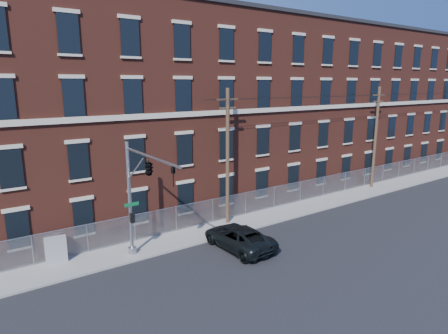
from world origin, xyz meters
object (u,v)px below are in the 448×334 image
traffic_signal_mast (144,178)px  pickup_truck (239,237)px  utility_pole_near (228,155)px  utility_cabinet (56,250)px

traffic_signal_mast → pickup_truck: (6.02, -0.61, -4.64)m
utility_pole_near → traffic_signal_mast: bearing=-156.9°
traffic_signal_mast → utility_pole_near: 8.70m
traffic_signal_mast → utility_cabinet: size_ratio=4.67×
utility_pole_near → utility_cabinet: 12.90m
pickup_truck → utility_cabinet: utility_cabinet is taller
traffic_signal_mast → utility_cabinet: bearing=137.0°
utility_pole_near → utility_cabinet: utility_pole_near is taller
traffic_signal_mast → utility_pole_near: bearing=23.1°
pickup_truck → utility_cabinet: 11.05m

